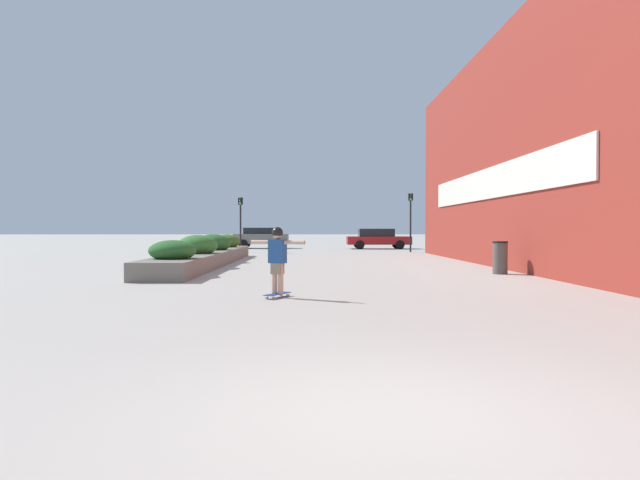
{
  "coord_description": "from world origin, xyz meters",
  "views": [
    {
      "loc": [
        -0.7,
        -4.43,
        1.46
      ],
      "look_at": [
        -0.44,
        13.32,
        1.11
      ],
      "focal_mm": 32.0,
      "sensor_mm": 36.0,
      "label": 1
    }
  ],
  "objects_px": {
    "car_leftmost": "(261,237)",
    "traffic_light_right": "(411,212)",
    "skateboard": "(278,294)",
    "traffic_light_left": "(240,215)",
    "skateboarder": "(277,253)",
    "trash_bin": "(500,258)",
    "car_center_left": "(508,237)",
    "car_center_right": "(378,238)"
  },
  "relations": [
    {
      "from": "car_center_left",
      "to": "traffic_light_left",
      "type": "relative_size",
      "value": 1.27
    },
    {
      "from": "skateboard",
      "to": "car_center_right",
      "type": "distance_m",
      "value": 30.3
    },
    {
      "from": "skateboard",
      "to": "skateboarder",
      "type": "bearing_deg",
      "value": 125.93
    },
    {
      "from": "skateboard",
      "to": "skateboarder",
      "type": "xyz_separation_m",
      "value": [
        -0.0,
        0.0,
        0.87
      ]
    },
    {
      "from": "skateboarder",
      "to": "trash_bin",
      "type": "relative_size",
      "value": 1.33
    },
    {
      "from": "skateboard",
      "to": "skateboarder",
      "type": "distance_m",
      "value": 0.87
    },
    {
      "from": "skateboarder",
      "to": "traffic_light_left",
      "type": "height_order",
      "value": "traffic_light_left"
    },
    {
      "from": "trash_bin",
      "to": "traffic_light_left",
      "type": "relative_size",
      "value": 0.31
    },
    {
      "from": "skateboard",
      "to": "traffic_light_left",
      "type": "height_order",
      "value": "traffic_light_left"
    },
    {
      "from": "skateboard",
      "to": "skateboarder",
      "type": "relative_size",
      "value": 0.57
    },
    {
      "from": "skateboarder",
      "to": "car_leftmost",
      "type": "distance_m",
      "value": 31.02
    },
    {
      "from": "skateboard",
      "to": "car_center_left",
      "type": "relative_size",
      "value": 0.18
    },
    {
      "from": "trash_bin",
      "to": "car_center_left",
      "type": "distance_m",
      "value": 26.13
    },
    {
      "from": "skateboard",
      "to": "traffic_light_left",
      "type": "bearing_deg",
      "value": 127.8
    },
    {
      "from": "car_leftmost",
      "to": "car_center_left",
      "type": "distance_m",
      "value": 18.7
    },
    {
      "from": "car_center_right",
      "to": "traffic_light_right",
      "type": "distance_m",
      "value": 6.44
    },
    {
      "from": "skateboard",
      "to": "traffic_light_right",
      "type": "relative_size",
      "value": 0.22
    },
    {
      "from": "car_leftmost",
      "to": "car_center_left",
      "type": "xyz_separation_m",
      "value": [
        18.7,
        -0.0,
        -0.0
      ]
    },
    {
      "from": "skateboarder",
      "to": "car_leftmost",
      "type": "xyz_separation_m",
      "value": [
        -3.11,
        30.87,
        -0.11
      ]
    },
    {
      "from": "traffic_light_right",
      "to": "skateboard",
      "type": "bearing_deg",
      "value": -106.34
    },
    {
      "from": "car_center_left",
      "to": "skateboard",
      "type": "bearing_deg",
      "value": -26.8
    },
    {
      "from": "skateboard",
      "to": "traffic_light_left",
      "type": "distance_m",
      "value": 23.78
    },
    {
      "from": "car_center_right",
      "to": "traffic_light_right",
      "type": "bearing_deg",
      "value": 12.72
    },
    {
      "from": "car_leftmost",
      "to": "traffic_light_right",
      "type": "height_order",
      "value": "traffic_light_right"
    },
    {
      "from": "car_leftmost",
      "to": "traffic_light_right",
      "type": "xyz_separation_m",
      "value": [
        10.06,
        -7.15,
        1.67
      ]
    },
    {
      "from": "car_center_left",
      "to": "traffic_light_left",
      "type": "distance_m",
      "value": 20.75
    },
    {
      "from": "skateboard",
      "to": "car_center_left",
      "type": "height_order",
      "value": "car_center_left"
    },
    {
      "from": "car_center_left",
      "to": "traffic_light_left",
      "type": "height_order",
      "value": "traffic_light_left"
    },
    {
      "from": "car_leftmost",
      "to": "car_center_right",
      "type": "xyz_separation_m",
      "value": [
        8.7,
        -1.1,
        -0.05
      ]
    },
    {
      "from": "skateboarder",
      "to": "skateboard",
      "type": "bearing_deg",
      "value": -54.07
    },
    {
      "from": "traffic_light_left",
      "to": "trash_bin",
      "type": "bearing_deg",
      "value": -58.44
    },
    {
      "from": "skateboarder",
      "to": "car_center_right",
      "type": "distance_m",
      "value": 30.29
    },
    {
      "from": "skateboarder",
      "to": "car_center_right",
      "type": "xyz_separation_m",
      "value": [
        5.59,
        29.77,
        -0.16
      ]
    },
    {
      "from": "traffic_light_right",
      "to": "car_center_right",
      "type": "bearing_deg",
      "value": 102.72
    },
    {
      "from": "car_leftmost",
      "to": "car_center_left",
      "type": "relative_size",
      "value": 0.94
    },
    {
      "from": "skateboarder",
      "to": "trash_bin",
      "type": "height_order",
      "value": "skateboarder"
    },
    {
      "from": "trash_bin",
      "to": "car_center_left",
      "type": "xyz_separation_m",
      "value": [
        8.77,
        24.62,
        0.3
      ]
    },
    {
      "from": "traffic_light_left",
      "to": "traffic_light_right",
      "type": "relative_size",
      "value": 0.92
    },
    {
      "from": "trash_bin",
      "to": "car_center_right",
      "type": "distance_m",
      "value": 23.56
    },
    {
      "from": "trash_bin",
      "to": "traffic_light_right",
      "type": "distance_m",
      "value": 17.58
    },
    {
      "from": "skateboarder",
      "to": "trash_bin",
      "type": "xyz_separation_m",
      "value": [
        6.82,
        6.25,
        -0.41
      ]
    },
    {
      "from": "skateboard",
      "to": "trash_bin",
      "type": "distance_m",
      "value": 9.26
    }
  ]
}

